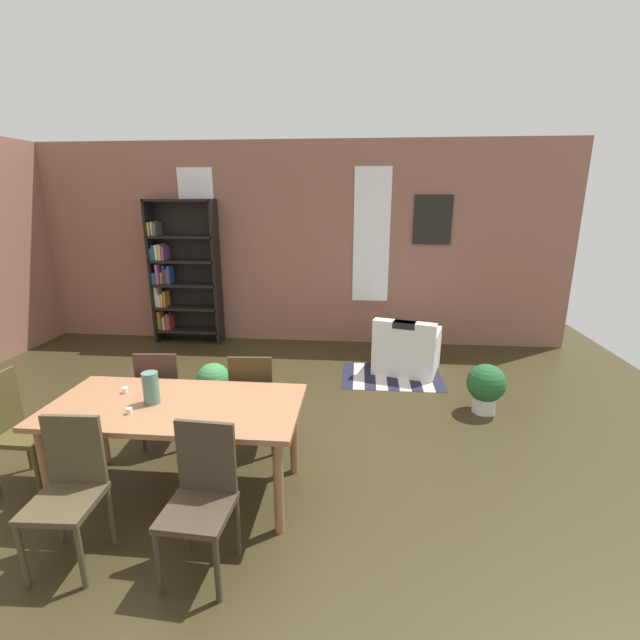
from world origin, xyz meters
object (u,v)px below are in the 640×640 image
object	(u,v)px
dining_chair_head_left	(18,427)
bookshelf_tall	(180,273)
dining_chair_far_right	(254,398)
dining_chair_far_left	(163,394)
dining_chair_near_left	(69,487)
armchair_white	(407,350)
potted_plant_by_shelf	(214,383)
potted_plant_corner	(486,386)
vase_on_table	(151,388)
dining_chair_near_right	(201,495)
dining_table	(176,414)

from	to	relation	value
dining_chair_head_left	bookshelf_tall	world-z (taller)	bookshelf_tall
dining_chair_head_left	dining_chair_far_right	xyz separation A→B (m)	(1.75, 0.68, 0.00)
dining_chair_far_left	bookshelf_tall	size ratio (longest dim) A/B	0.42
dining_chair_far_right	dining_chair_near_left	world-z (taller)	same
dining_chair_far_right	armchair_white	world-z (taller)	dining_chair_far_right
dining_chair_head_left	armchair_white	bearing A→B (deg)	40.08
dining_chair_far_right	potted_plant_by_shelf	bearing A→B (deg)	128.34
dining_chair_far_right	dining_chair_near_left	distance (m)	1.61
potted_plant_by_shelf	potted_plant_corner	distance (m)	2.99
armchair_white	potted_plant_by_shelf	xyz separation A→B (m)	(-2.26, -1.28, -0.01)
vase_on_table	bookshelf_tall	bearing A→B (deg)	108.87
dining_chair_near_right	potted_plant_corner	bearing A→B (deg)	44.90
dining_chair_near_right	dining_chair_near_left	size ratio (longest dim) A/B	1.00
dining_table	dining_chair_head_left	xyz separation A→B (m)	(-1.32, 0.00, -0.17)
dining_table	armchair_white	xyz separation A→B (m)	(2.02, 2.81, -0.41)
dining_chair_near_right	dining_chair_far_left	bearing A→B (deg)	122.00
potted_plant_corner	dining_chair_near_right	bearing A→B (deg)	-135.10
dining_chair_far_left	dining_chair_far_right	xyz separation A→B (m)	(0.85, -0.00, 0.00)
dining_chair_far_left	dining_chair_near_right	bearing A→B (deg)	-58.00
armchair_white	potted_plant_corner	xyz separation A→B (m)	(0.73, -1.18, 0.03)
dining_chair_near_left	potted_plant_by_shelf	size ratio (longest dim) A/B	1.92
dining_chair_near_right	armchair_white	xyz separation A→B (m)	(1.59, 3.49, -0.23)
dining_chair_head_left	potted_plant_by_shelf	distance (m)	1.89
armchair_white	dining_chair_near_right	bearing A→B (deg)	-114.47
dining_chair_head_left	potted_plant_by_shelf	bearing A→B (deg)	54.84
armchair_white	potted_plant_corner	distance (m)	1.39
dining_chair_far_left	dining_chair_near_left	bearing A→B (deg)	-90.41
dining_table	dining_chair_head_left	bearing A→B (deg)	179.99
vase_on_table	dining_chair_head_left	distance (m)	1.21
bookshelf_tall	dining_chair_far_right	bearing A→B (deg)	-58.47
bookshelf_tall	vase_on_table	bearing A→B (deg)	-71.13
dining_chair_far_left	dining_table	bearing A→B (deg)	-58.31
dining_chair_far_left	potted_plant_by_shelf	size ratio (longest dim) A/B	1.92
dining_chair_head_left	dining_chair_far_right	bearing A→B (deg)	21.21
dining_table	potted_plant_by_shelf	xyz separation A→B (m)	(-0.24, 1.53, -0.41)
dining_table	vase_on_table	xyz separation A→B (m)	(-0.18, -0.00, 0.21)
dining_chair_near_right	potted_plant_by_shelf	bearing A→B (deg)	106.91
bookshelf_tall	dining_table	bearing A→B (deg)	-68.78
potted_plant_by_shelf	potted_plant_corner	bearing A→B (deg)	1.89
bookshelf_tall	dining_chair_head_left	bearing A→B (deg)	-87.83
armchair_white	potted_plant_corner	size ratio (longest dim) A/B	1.80
dining_chair_near_left	armchair_white	bearing A→B (deg)	54.96
vase_on_table	dining_chair_far_left	world-z (taller)	vase_on_table
potted_plant_by_shelf	vase_on_table	bearing A→B (deg)	-87.51
potted_plant_by_shelf	potted_plant_corner	world-z (taller)	potted_plant_corner
vase_on_table	dining_chair_head_left	bearing A→B (deg)	179.98
dining_table	dining_chair_far_left	xyz separation A→B (m)	(-0.42, 0.68, -0.17)
bookshelf_tall	dining_chair_near_right	bearing A→B (deg)	-66.94
dining_chair_head_left	armchair_white	world-z (taller)	dining_chair_head_left
potted_plant_corner	dining_chair_head_left	bearing A→B (deg)	-158.17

